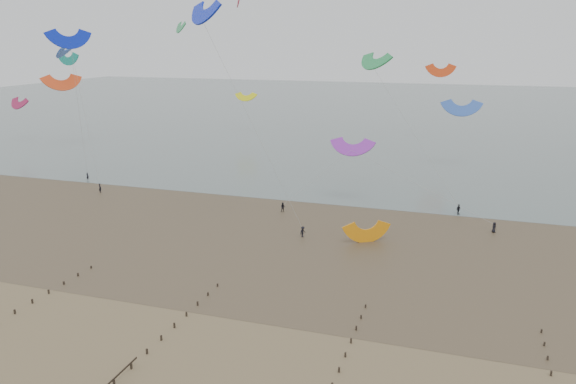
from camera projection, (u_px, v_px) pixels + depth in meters
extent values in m
plane|color=brown|center=(133.00, 329.00, 57.79)|extent=(500.00, 500.00, 0.00)
plane|color=#475654|center=(394.00, 109.00, 241.39)|extent=(500.00, 500.00, 0.00)
plane|color=#473A28|center=(255.00, 225.00, 89.92)|extent=(500.00, 500.00, 0.00)
ellipsoid|color=slate|center=(111.00, 240.00, 83.33)|extent=(23.60, 14.36, 0.01)
ellipsoid|color=slate|center=(333.00, 227.00, 89.11)|extent=(33.64, 18.32, 0.01)
ellipsoid|color=slate|center=(568.00, 272.00, 71.97)|extent=(19.65, 13.67, 0.01)
ellipsoid|color=slate|center=(68.00, 196.00, 106.38)|extent=(26.95, 14.22, 0.01)
cube|color=black|center=(15.00, 312.00, 60.82)|extent=(0.16, 0.16, 0.59)
cube|color=black|center=(32.00, 302.00, 63.24)|extent=(0.16, 0.16, 0.57)
cube|color=black|center=(49.00, 292.00, 65.66)|extent=(0.16, 0.16, 0.54)
cube|color=black|center=(64.00, 283.00, 68.08)|extent=(0.16, 0.16, 0.51)
cube|color=black|center=(78.00, 275.00, 70.50)|extent=(0.16, 0.16, 0.48)
cube|color=black|center=(91.00, 267.00, 72.92)|extent=(0.16, 0.16, 0.45)
cube|color=black|center=(114.00, 382.00, 48.21)|extent=(0.16, 0.16, 0.68)
cube|color=black|center=(131.00, 366.00, 50.63)|extent=(0.16, 0.16, 0.65)
cube|color=black|center=(147.00, 351.00, 53.05)|extent=(0.16, 0.16, 0.62)
cube|color=black|center=(161.00, 338.00, 55.47)|extent=(0.16, 0.16, 0.59)
cube|color=black|center=(174.00, 326.00, 57.89)|extent=(0.16, 0.16, 0.57)
cube|color=black|center=(186.00, 314.00, 60.31)|extent=(0.16, 0.16, 0.54)
cube|color=black|center=(198.00, 304.00, 62.73)|extent=(0.16, 0.16, 0.51)
cube|color=black|center=(208.00, 294.00, 65.15)|extent=(0.16, 0.16, 0.48)
cube|color=black|center=(218.00, 285.00, 67.57)|extent=(0.16, 0.16, 0.45)
cube|color=black|center=(339.00, 370.00, 50.13)|extent=(0.16, 0.16, 0.59)
cube|color=black|center=(345.00, 355.00, 52.55)|extent=(0.16, 0.16, 0.57)
cube|color=black|center=(351.00, 341.00, 54.97)|extent=(0.16, 0.16, 0.54)
cube|color=black|center=(356.00, 329.00, 57.39)|extent=(0.16, 0.16, 0.51)
cube|color=black|center=(361.00, 317.00, 59.81)|extent=(0.16, 0.16, 0.48)
cube|color=black|center=(366.00, 306.00, 62.23)|extent=(0.16, 0.16, 0.45)
cube|color=black|center=(551.00, 374.00, 49.62)|extent=(0.16, 0.16, 0.54)
cube|color=black|center=(548.00, 358.00, 52.04)|extent=(0.16, 0.16, 0.51)
cube|color=black|center=(544.00, 344.00, 54.46)|extent=(0.16, 0.16, 0.48)
cube|color=black|center=(541.00, 331.00, 56.88)|extent=(0.16, 0.16, 0.45)
imported|color=black|center=(100.00, 188.00, 108.90)|extent=(0.79, 0.68, 1.84)
imported|color=black|center=(303.00, 232.00, 84.32)|extent=(1.04, 1.26, 1.69)
imported|color=black|center=(458.00, 209.00, 95.34)|extent=(0.94, 1.10, 1.78)
imported|color=black|center=(88.00, 176.00, 118.73)|extent=(0.60, 0.41, 1.61)
imported|color=black|center=(283.00, 207.00, 96.59)|extent=(1.00, 0.88, 1.71)
imported|color=black|center=(494.00, 227.00, 86.38)|extent=(0.92, 0.95, 1.65)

